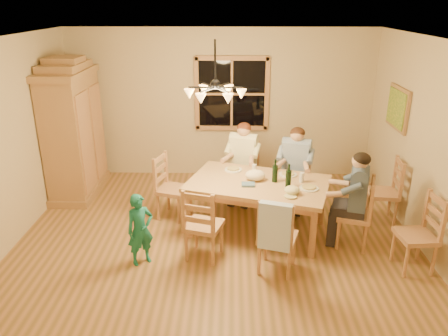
{
  "coord_description": "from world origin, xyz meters",
  "views": [
    {
      "loc": [
        0.21,
        -5.32,
        3.13
      ],
      "look_at": [
        0.1,
        0.1,
        1.03
      ],
      "focal_mm": 35.0,
      "sensor_mm": 36.0,
      "label": 1
    }
  ],
  "objects_px": {
    "chair_spare_front": "(414,247)",
    "chair_end_left": "(173,199)",
    "armoire": "(74,133)",
    "chair_end_right": "(353,225)",
    "adult_woman": "(243,153)",
    "chair_near_right": "(277,248)",
    "adult_slate_man": "(357,188)",
    "adult_plaid_man": "(296,158)",
    "child": "(140,230)",
    "dining_table": "(258,188)",
    "wine_bottle_a": "(275,171)",
    "chair_far_left": "(243,183)",
    "chandelier": "(215,92)",
    "chair_far_right": "(294,190)",
    "wine_bottle_b": "(289,176)",
    "chair_near_left": "(204,236)"
  },
  "relations": [
    {
      "from": "chair_near_right",
      "to": "adult_slate_man",
      "type": "bearing_deg",
      "value": 46.74
    },
    {
      "from": "chair_near_left",
      "to": "adult_slate_man",
      "type": "distance_m",
      "value": 2.08
    },
    {
      "from": "armoire",
      "to": "chair_far_right",
      "type": "distance_m",
      "value": 3.74
    },
    {
      "from": "chair_far_right",
      "to": "adult_slate_man",
      "type": "bearing_deg",
      "value": 136.64
    },
    {
      "from": "adult_plaid_man",
      "to": "child",
      "type": "distance_m",
      "value": 2.69
    },
    {
      "from": "chair_far_right",
      "to": "chair_end_right",
      "type": "distance_m",
      "value": 1.31
    },
    {
      "from": "chandelier",
      "to": "chair_far_right",
      "type": "xyz_separation_m",
      "value": [
        1.2,
        1.04,
        -1.77
      ]
    },
    {
      "from": "armoire",
      "to": "chair_end_right",
      "type": "distance_m",
      "value": 4.65
    },
    {
      "from": "chair_end_right",
      "to": "chair_spare_front",
      "type": "bearing_deg",
      "value": -114.4
    },
    {
      "from": "chandelier",
      "to": "adult_woman",
      "type": "xyz_separation_m",
      "value": [
        0.39,
        1.29,
        -1.24
      ]
    },
    {
      "from": "dining_table",
      "to": "wine_bottle_a",
      "type": "height_order",
      "value": "wine_bottle_a"
    },
    {
      "from": "armoire",
      "to": "chair_end_right",
      "type": "xyz_separation_m",
      "value": [
        4.26,
        -1.7,
        -0.75
      ]
    },
    {
      "from": "armoire",
      "to": "child",
      "type": "bearing_deg",
      "value": -55.43
    },
    {
      "from": "adult_woman",
      "to": "adult_plaid_man",
      "type": "xyz_separation_m",
      "value": [
        0.81,
        -0.25,
        0.0
      ]
    },
    {
      "from": "wine_bottle_b",
      "to": "child",
      "type": "xyz_separation_m",
      "value": [
        -1.9,
        -0.69,
        -0.46
      ]
    },
    {
      "from": "chandelier",
      "to": "chair_far_right",
      "type": "distance_m",
      "value": 2.38
    },
    {
      "from": "armoire",
      "to": "adult_plaid_man",
      "type": "bearing_deg",
      "value": -8.79
    },
    {
      "from": "adult_slate_man",
      "to": "chandelier",
      "type": "bearing_deg",
      "value": 104.18
    },
    {
      "from": "child",
      "to": "chair_spare_front",
      "type": "height_order",
      "value": "chair_spare_front"
    },
    {
      "from": "chair_near_right",
      "to": "chair_end_right",
      "type": "bearing_deg",
      "value": 46.74
    },
    {
      "from": "wine_bottle_a",
      "to": "wine_bottle_b",
      "type": "xyz_separation_m",
      "value": [
        0.16,
        -0.18,
        0.0
      ]
    },
    {
      "from": "adult_plaid_man",
      "to": "adult_slate_man",
      "type": "xyz_separation_m",
      "value": [
        0.64,
        -1.14,
        0.0
      ]
    },
    {
      "from": "chair_near_right",
      "to": "adult_slate_man",
      "type": "xyz_separation_m",
      "value": [
        1.07,
        0.61,
        0.54
      ]
    },
    {
      "from": "chair_spare_front",
      "to": "chair_end_left",
      "type": "bearing_deg",
      "value": 61.84
    },
    {
      "from": "armoire",
      "to": "chair_far_left",
      "type": "relative_size",
      "value": 2.32
    },
    {
      "from": "adult_woman",
      "to": "dining_table",
      "type": "bearing_deg",
      "value": 117.9
    },
    {
      "from": "chair_near_right",
      "to": "chair_end_right",
      "type": "xyz_separation_m",
      "value": [
        1.07,
        0.61,
        0.0
      ]
    },
    {
      "from": "chair_spare_front",
      "to": "chandelier",
      "type": "bearing_deg",
      "value": 70.12
    },
    {
      "from": "armoire",
      "to": "chair_far_right",
      "type": "relative_size",
      "value": 2.32
    },
    {
      "from": "armoire",
      "to": "adult_woman",
      "type": "height_order",
      "value": "armoire"
    },
    {
      "from": "chair_far_left",
      "to": "wine_bottle_b",
      "type": "bearing_deg",
      "value": 133.47
    },
    {
      "from": "dining_table",
      "to": "wine_bottle_a",
      "type": "bearing_deg",
      "value": 1.13
    },
    {
      "from": "chair_spare_front",
      "to": "wine_bottle_a",
      "type": "bearing_deg",
      "value": 55.04
    },
    {
      "from": "dining_table",
      "to": "chair_spare_front",
      "type": "xyz_separation_m",
      "value": [
        1.87,
        -0.94,
        -0.36
      ]
    },
    {
      "from": "adult_plaid_man",
      "to": "adult_woman",
      "type": "bearing_deg",
      "value": 0.0
    },
    {
      "from": "dining_table",
      "to": "child",
      "type": "bearing_deg",
      "value": -150.06
    },
    {
      "from": "chair_far_left",
      "to": "adult_slate_man",
      "type": "xyz_separation_m",
      "value": [
        1.45,
        -1.39,
        0.54
      ]
    },
    {
      "from": "armoire",
      "to": "adult_slate_man",
      "type": "relative_size",
      "value": 2.63
    },
    {
      "from": "chair_near_right",
      "to": "chair_far_left",
      "type": "bearing_deg",
      "value": 117.9
    },
    {
      "from": "chair_far_right",
      "to": "adult_slate_man",
      "type": "xyz_separation_m",
      "value": [
        0.64,
        -1.14,
        0.54
      ]
    },
    {
      "from": "adult_woman",
      "to": "chandelier",
      "type": "bearing_deg",
      "value": 90.36
    },
    {
      "from": "wine_bottle_b",
      "to": "chair_spare_front",
      "type": "bearing_deg",
      "value": -27.12
    },
    {
      "from": "adult_plaid_man",
      "to": "wine_bottle_b",
      "type": "bearing_deg",
      "value": 93.44
    },
    {
      "from": "adult_woman",
      "to": "armoire",
      "type": "bearing_deg",
      "value": 11.05
    },
    {
      "from": "chandelier",
      "to": "adult_slate_man",
      "type": "height_order",
      "value": "chandelier"
    },
    {
      "from": "dining_table",
      "to": "chair_end_left",
      "type": "relative_size",
      "value": 2.18
    },
    {
      "from": "chair_far_left",
      "to": "adult_woman",
      "type": "xyz_separation_m",
      "value": [
        0.0,
        -0.0,
        0.54
      ]
    },
    {
      "from": "chair_end_left",
      "to": "chair_end_right",
      "type": "relative_size",
      "value": 1.0
    },
    {
      "from": "dining_table",
      "to": "wine_bottle_b",
      "type": "xyz_separation_m",
      "value": [
        0.39,
        -0.18,
        0.26
      ]
    },
    {
      "from": "chandelier",
      "to": "chair_end_left",
      "type": "xyz_separation_m",
      "value": [
        -0.68,
        0.69,
        -1.77
      ]
    }
  ]
}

